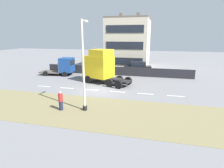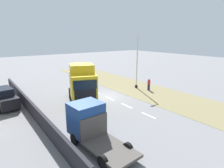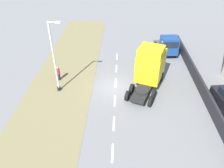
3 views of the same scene
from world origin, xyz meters
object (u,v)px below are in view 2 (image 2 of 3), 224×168
at_px(lorry_cab, 83,85).
at_px(pedestrian, 149,84).
at_px(flatbed_truck, 89,123).
at_px(lamp_post, 137,65).
at_px(parked_car, 4,98).

distance_m(lorry_cab, pedestrian, 10.28).
height_order(flatbed_truck, pedestrian, flatbed_truck).
relative_size(lamp_post, pedestrian, 4.42).
relative_size(flatbed_truck, parked_car, 1.20).
bearing_deg(flatbed_truck, lamp_post, 30.11).
xyz_separation_m(parked_car, lamp_post, (-16.71, 2.59, 2.41)).
height_order(lorry_cab, parked_car, lorry_cab).
height_order(lorry_cab, lamp_post, lamp_post).
relative_size(parked_car, lamp_post, 0.62).
bearing_deg(lorry_cab, lamp_post, -149.57).
bearing_deg(flatbed_truck, lorry_cab, 61.47).
relative_size(lorry_cab, parked_car, 1.50).
xyz_separation_m(flatbed_truck, lamp_post, (-12.84, -8.73, 1.94)).
xyz_separation_m(lorry_cab, parked_car, (7.07, -4.28, -1.24)).
bearing_deg(pedestrian, parked_car, -14.92).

